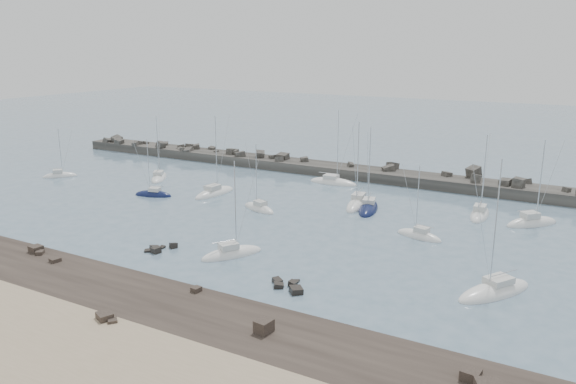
# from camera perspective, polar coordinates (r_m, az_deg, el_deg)

# --- Properties ---
(ground) EXTENTS (400.00, 400.00, 0.00)m
(ground) POSITION_cam_1_polar(r_m,az_deg,el_deg) (73.48, -5.39, -4.26)
(ground) COLOR slate
(ground) RESTS_ON ground
(sand_strip) EXTENTS (140.00, 14.00, 1.00)m
(sand_strip) POSITION_cam_1_polar(r_m,az_deg,el_deg) (52.69, -26.12, -13.75)
(sand_strip) COLOR tan
(sand_strip) RESTS_ON ground
(rock_shelf) EXTENTS (140.00, 12.00, 1.95)m
(rock_shelf) POSITION_cam_1_polar(r_m,az_deg,el_deg) (58.08, -17.97, -10.22)
(rock_shelf) COLOR #2B231E
(rock_shelf) RESTS_ON ground
(rock_cluster_near) EXTENTS (2.90, 3.63, 1.20)m
(rock_cluster_near) POSITION_cam_1_polar(r_m,az_deg,el_deg) (69.11, -13.06, -5.69)
(rock_cluster_near) COLOR black
(rock_cluster_near) RESTS_ON ground
(rock_cluster_far) EXTENTS (4.44, 3.66, 1.27)m
(rock_cluster_far) POSITION_cam_1_polar(r_m,az_deg,el_deg) (57.24, 0.11, -9.80)
(rock_cluster_far) COLOR black
(rock_cluster_far) RESTS_ON ground
(breakwater) EXTENTS (115.00, 7.31, 5.30)m
(breakwater) POSITION_cam_1_polar(r_m,az_deg,el_deg) (108.79, 2.62, 2.21)
(breakwater) COLOR #32302D
(breakwater) RESTS_ON ground
(sailboat_0) EXTENTS (5.50, 5.71, 9.79)m
(sailboat_0) POSITION_cam_1_polar(r_m,az_deg,el_deg) (112.84, -22.16, 1.49)
(sailboat_0) COLOR white
(sailboat_0) RESTS_ON ground
(sailboat_1) EXTENTS (6.23, 8.02, 12.53)m
(sailboat_1) POSITION_cam_1_polar(r_m,az_deg,el_deg) (105.68, -12.97, 1.38)
(sailboat_1) COLOR white
(sailboat_1) RESTS_ON ground
(sailboat_2) EXTENTS (6.62, 3.62, 10.16)m
(sailboat_2) POSITION_cam_1_polar(r_m,az_deg,el_deg) (93.98, -13.53, -0.30)
(sailboat_2) COLOR #0F1841
(sailboat_2) RESTS_ON ground
(sailboat_3) EXTENTS (3.60, 9.00, 13.85)m
(sailboat_3) POSITION_cam_1_polar(r_m,az_deg,el_deg) (93.07, -7.47, -0.15)
(sailboat_3) COLOR white
(sailboat_3) RESTS_ON ground
(sailboat_4) EXTENTS (9.00, 3.02, 13.98)m
(sailboat_4) POSITION_cam_1_polar(r_m,az_deg,el_deg) (99.80, 4.61, 0.93)
(sailboat_4) COLOR white
(sailboat_4) RESTS_ON ground
(sailboat_5) EXTENTS (6.94, 4.28, 10.66)m
(sailboat_5) POSITION_cam_1_polar(r_m,az_deg,el_deg) (83.81, -2.96, -1.72)
(sailboat_5) COLOR white
(sailboat_5) RESTS_ON ground
(sailboat_6) EXTENTS (3.82, 9.06, 14.03)m
(sailboat_6) POSITION_cam_1_polar(r_m,az_deg,el_deg) (86.42, 7.10, -1.29)
(sailboat_6) COLOR white
(sailboat_6) RESTS_ON ground
(sailboat_7) EXTENTS (5.96, 7.75, 12.18)m
(sailboat_7) POSITION_cam_1_polar(r_m,az_deg,el_deg) (66.11, -5.75, -6.33)
(sailboat_7) COLOR white
(sailboat_7) RESTS_ON ground
(sailboat_8) EXTENTS (4.61, 8.92, 13.52)m
(sailboat_8) POSITION_cam_1_polar(r_m,az_deg,el_deg) (84.53, 8.17, -1.70)
(sailboat_8) COLOR #0F1841
(sailboat_8) RESTS_ON ground
(sailboat_9) EXTENTS (6.59, 3.41, 10.16)m
(sailboat_9) POSITION_cam_1_polar(r_m,az_deg,el_deg) (73.78, 13.18, -4.40)
(sailboat_9) COLOR white
(sailboat_9) RESTS_ON ground
(sailboat_10) EXTENTS (2.86, 8.03, 12.73)m
(sailboat_10) POSITION_cam_1_polar(r_m,az_deg,el_deg) (85.16, 18.89, -2.23)
(sailboat_10) COLOR white
(sailboat_10) RESTS_ON ground
(sailboat_11) EXTENTS (7.41, 9.50, 14.70)m
(sailboat_11) POSITION_cam_1_polar(r_m,az_deg,el_deg) (59.91, 20.23, -9.51)
(sailboat_11) COLOR white
(sailboat_11) RESTS_ON ground
(sailboat_12) EXTENTS (7.26, 7.36, 12.76)m
(sailboat_12) POSITION_cam_1_polar(r_m,az_deg,el_deg) (83.65, 23.50, -2.97)
(sailboat_12) COLOR white
(sailboat_12) RESTS_ON ground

